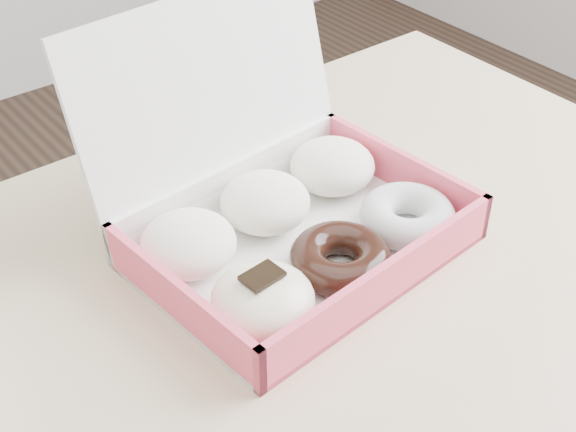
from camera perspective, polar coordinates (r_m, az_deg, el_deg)
table at (r=0.82m, az=-1.27°, el=-12.22°), size 1.20×0.80×0.75m
donut_box at (r=0.84m, az=-0.14°, el=0.02°), size 0.35×0.32×0.24m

